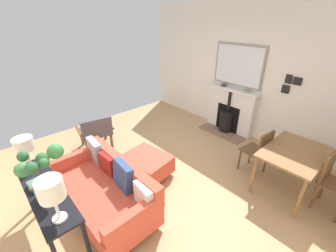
# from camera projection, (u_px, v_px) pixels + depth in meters

# --- Properties ---
(ground_plane) EXTENTS (5.19, 5.53, 0.01)m
(ground_plane) POSITION_uv_depth(u_px,v_px,m) (153.00, 173.00, 3.98)
(ground_plane) COLOR tan
(wall_left) EXTENTS (0.12, 5.53, 2.89)m
(wall_left) POSITION_uv_depth(u_px,v_px,m) (241.00, 72.00, 4.87)
(wall_left) COLOR silver
(wall_left) RESTS_ON ground
(fireplace) EXTENTS (0.57, 1.27, 1.08)m
(fireplace) POSITION_uv_depth(u_px,v_px,m) (229.00, 113.00, 5.23)
(fireplace) COLOR brown
(fireplace) RESTS_ON ground
(mirror_over_mantel) EXTENTS (0.04, 1.18, 0.90)m
(mirror_over_mantel) POSITION_uv_depth(u_px,v_px,m) (238.00, 65.00, 4.78)
(mirror_over_mantel) COLOR gray
(mantel_bowl_near) EXTENTS (0.13, 0.13, 0.06)m
(mantel_bowl_near) POSITION_uv_depth(u_px,v_px,m) (224.00, 85.00, 5.11)
(mantel_bowl_near) COLOR #47382D
(mantel_bowl_near) RESTS_ON fireplace
(mantel_bowl_far) EXTENTS (0.17, 0.17, 0.04)m
(mantel_bowl_far) POSITION_uv_depth(u_px,v_px,m) (246.00, 91.00, 4.73)
(mantel_bowl_far) COLOR #9E9384
(mantel_bowl_far) RESTS_ON fireplace
(sofa) EXTENTS (0.88, 1.74, 0.79)m
(sofa) POSITION_uv_depth(u_px,v_px,m) (106.00, 189.00, 3.14)
(sofa) COLOR #B2B2B7
(sofa) RESTS_ON ground
(ottoman) EXTENTS (0.73, 0.86, 0.39)m
(ottoman) POSITION_uv_depth(u_px,v_px,m) (147.00, 164.00, 3.82)
(ottoman) COLOR #B2B2B7
(ottoman) RESTS_ON ground
(armchair_accent) EXTENTS (0.77, 0.69, 0.78)m
(armchair_accent) POSITION_uv_depth(u_px,v_px,m) (96.00, 130.00, 4.50)
(armchair_accent) COLOR brown
(armchair_accent) RESTS_ON ground
(console_table) EXTENTS (0.35, 1.45, 0.80)m
(console_table) POSITION_uv_depth(u_px,v_px,m) (46.00, 196.00, 2.54)
(console_table) COLOR black
(console_table) RESTS_ON ground
(table_lamp_near_end) EXTENTS (0.23, 0.23, 0.44)m
(table_lamp_near_end) POSITION_uv_depth(u_px,v_px,m) (24.00, 145.00, 2.69)
(table_lamp_near_end) COLOR white
(table_lamp_near_end) RESTS_ON console_table
(table_lamp_far_end) EXTENTS (0.24, 0.24, 0.49)m
(table_lamp_far_end) POSITION_uv_depth(u_px,v_px,m) (51.00, 190.00, 1.96)
(table_lamp_far_end) COLOR white
(table_lamp_far_end) RESTS_ON console_table
(potted_plant) EXTENTS (0.47, 0.37, 0.61)m
(potted_plant) POSITION_uv_depth(u_px,v_px,m) (41.00, 170.00, 2.24)
(potted_plant) COLOR #4C4C51
(potted_plant) RESTS_ON console_table
(book_stack) EXTENTS (0.29, 0.21, 0.07)m
(book_stack) POSITION_uv_depth(u_px,v_px,m) (41.00, 182.00, 2.54)
(book_stack) COLOR #38517F
(book_stack) RESTS_ON console_table
(dining_table) EXTENTS (1.12, 0.78, 0.73)m
(dining_table) POSITION_uv_depth(u_px,v_px,m) (294.00, 156.00, 3.34)
(dining_table) COLOR olive
(dining_table) RESTS_ON ground
(dining_chair_near_fireplace) EXTENTS (0.44, 0.44, 0.87)m
(dining_chair_near_fireplace) POSITION_uv_depth(u_px,v_px,m) (259.00, 149.00, 3.74)
(dining_chair_near_fireplace) COLOR brown
(dining_chair_near_fireplace) RESTS_ON ground
(dining_chair_by_back_wall) EXTENTS (0.43, 0.43, 0.92)m
(dining_chair_by_back_wall) POSITION_uv_depth(u_px,v_px,m) (331.00, 178.00, 3.05)
(dining_chair_by_back_wall) COLOR brown
(dining_chair_by_back_wall) RESTS_ON ground
(photo_gallery_row) EXTENTS (0.02, 0.31, 0.36)m
(photo_gallery_row) POSITION_uv_depth(u_px,v_px,m) (290.00, 83.00, 4.11)
(photo_gallery_row) COLOR black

